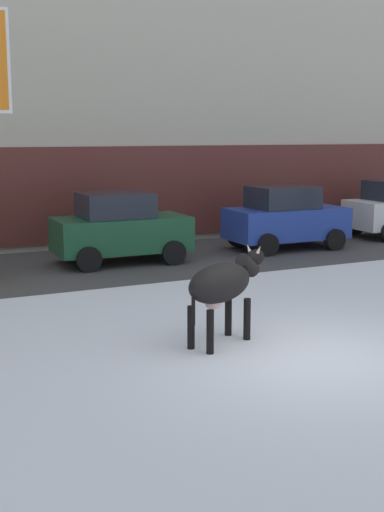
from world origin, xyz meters
name	(u,v)px	position (x,y,z in m)	size (l,w,h in m)	color
ground_plane	(310,357)	(0.00, 0.00, 0.00)	(120.00, 120.00, 0.00)	white
road_strip	(117,262)	(0.00, 8.69, 0.00)	(60.00, 5.60, 0.01)	#423F3F
building_facade	(54,35)	(0.00, 14.31, 6.48)	(44.00, 6.10, 13.00)	#BCB29E
cow_black	(223,284)	(-0.89, 1.22, 0.99)	(1.90, 1.15, 1.54)	black
car_darkgreen_hatchback	(120,228)	(0.06, 8.61, 0.93)	(3.55, 2.00, 1.86)	#194C2D
car_blue_hatchback	(285,218)	(5.22, 8.57, 0.93)	(3.55, 2.00, 1.86)	#233D9E
pedestrian_by_cars	(200,211)	(3.88, 11.56, 0.88)	(0.36, 0.24, 1.73)	#282833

